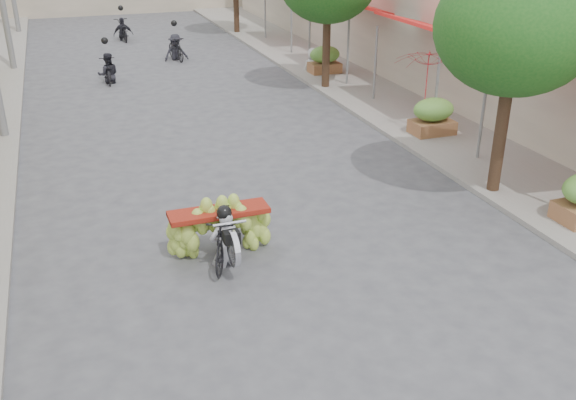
# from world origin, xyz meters

# --- Properties ---
(ground) EXTENTS (120.00, 120.00, 0.00)m
(ground) POSITION_xyz_m (0.00, 0.00, 0.00)
(ground) COLOR #505055
(ground) RESTS_ON ground
(sidewalk_right) EXTENTS (4.00, 60.00, 0.12)m
(sidewalk_right) POSITION_xyz_m (7.00, 15.00, 0.06)
(sidewalk_right) COLOR gray
(sidewalk_right) RESTS_ON ground
(street_tree_near) EXTENTS (3.40, 3.40, 5.25)m
(street_tree_near) POSITION_xyz_m (5.40, 4.00, 3.78)
(street_tree_near) COLOR #3A2719
(street_tree_near) RESTS_ON ground
(produce_crate_mid) EXTENTS (1.20, 0.88, 1.16)m
(produce_crate_mid) POSITION_xyz_m (6.20, 8.00, 0.71)
(produce_crate_mid) COLOR brown
(produce_crate_mid) RESTS_ON ground
(produce_crate_far) EXTENTS (1.20, 0.88, 1.16)m
(produce_crate_far) POSITION_xyz_m (6.20, 16.00, 0.71)
(produce_crate_far) COLOR brown
(produce_crate_far) RESTS_ON ground
(banana_motorbike) EXTENTS (2.20, 1.88, 1.99)m
(banana_motorbike) POSITION_xyz_m (-1.23, 3.16, 0.67)
(banana_motorbike) COLOR black
(banana_motorbike) RESTS_ON ground
(market_umbrella) EXTENTS (2.21, 2.21, 1.79)m
(market_umbrella) POSITION_xyz_m (6.00, 8.11, 2.49)
(market_umbrella) COLOR #AA161D
(market_umbrella) RESTS_ON ground
(pedestrian) EXTENTS (0.85, 0.55, 1.65)m
(pedestrian) POSITION_xyz_m (6.02, 16.78, 0.94)
(pedestrian) COLOR silver
(pedestrian) RESTS_ON ground
(bg_motorbike_a) EXTENTS (0.82, 1.57, 1.95)m
(bg_motorbike_a) POSITION_xyz_m (-1.94, 17.67, 0.76)
(bg_motorbike_a) COLOR black
(bg_motorbike_a) RESTS_ON ground
(bg_motorbike_b) EXTENTS (1.13, 1.85, 1.95)m
(bg_motorbike_b) POSITION_xyz_m (1.20, 20.74, 0.83)
(bg_motorbike_b) COLOR black
(bg_motorbike_b) RESTS_ON ground
(bg_motorbike_c) EXTENTS (0.99, 1.82, 1.95)m
(bg_motorbike_c) POSITION_xyz_m (-0.42, 26.16, 0.77)
(bg_motorbike_c) COLOR black
(bg_motorbike_c) RESTS_ON ground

